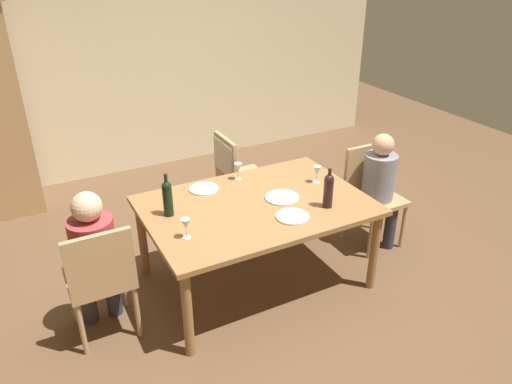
# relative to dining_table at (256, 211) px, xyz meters

# --- Properties ---
(ground_plane) EXTENTS (10.00, 10.00, 0.00)m
(ground_plane) POSITION_rel_dining_table_xyz_m (0.00, 0.00, -0.66)
(ground_plane) COLOR brown
(rear_room_partition) EXTENTS (6.40, 0.12, 2.70)m
(rear_room_partition) POSITION_rel_dining_table_xyz_m (0.00, 2.80, 0.69)
(rear_room_partition) COLOR beige
(rear_room_partition) RESTS_ON ground_plane
(dining_table) EXTENTS (1.73, 1.19, 0.74)m
(dining_table) POSITION_rel_dining_table_xyz_m (0.00, 0.00, 0.00)
(dining_table) COLOR olive
(dining_table) RESTS_ON ground_plane
(chair_left_end) EXTENTS (0.44, 0.44, 0.92)m
(chair_left_end) POSITION_rel_dining_table_xyz_m (-1.24, -0.09, -0.13)
(chair_left_end) COLOR tan
(chair_left_end) RESTS_ON ground_plane
(chair_right_end) EXTENTS (0.44, 0.44, 0.92)m
(chair_right_end) POSITION_rel_dining_table_xyz_m (1.24, 0.09, -0.13)
(chair_right_end) COLOR tan
(chair_right_end) RESTS_ON ground_plane
(chair_far_right) EXTENTS (0.46, 0.44, 0.92)m
(chair_far_right) POSITION_rel_dining_table_xyz_m (0.27, 0.98, -0.07)
(chair_far_right) COLOR tan
(chair_far_right) RESTS_ON ground_plane
(person_woman_host) EXTENTS (0.30, 0.35, 1.13)m
(person_woman_host) POSITION_rel_dining_table_xyz_m (-1.24, 0.03, -0.01)
(person_woman_host) COLOR #33333D
(person_woman_host) RESTS_ON ground_plane
(person_man_bearded) EXTENTS (0.29, 0.33, 1.09)m
(person_man_bearded) POSITION_rel_dining_table_xyz_m (1.24, -0.03, -0.03)
(person_man_bearded) COLOR #33333D
(person_man_bearded) RESTS_ON ground_plane
(wine_bottle_tall_green) EXTENTS (0.07, 0.07, 0.32)m
(wine_bottle_tall_green) POSITION_rel_dining_table_xyz_m (0.46, -0.30, 0.22)
(wine_bottle_tall_green) COLOR black
(wine_bottle_tall_green) RESTS_ON dining_table
(wine_bottle_dark_red) EXTENTS (0.07, 0.07, 0.34)m
(wine_bottle_dark_red) POSITION_rel_dining_table_xyz_m (-0.66, 0.15, 0.22)
(wine_bottle_dark_red) COLOR black
(wine_bottle_dark_red) RESTS_ON dining_table
(wine_glass_near_left) EXTENTS (0.07, 0.07, 0.15)m
(wine_glass_near_left) POSITION_rel_dining_table_xyz_m (0.07, 0.46, 0.18)
(wine_glass_near_left) COLOR silver
(wine_glass_near_left) RESTS_ON dining_table
(wine_glass_centre) EXTENTS (0.07, 0.07, 0.15)m
(wine_glass_centre) POSITION_rel_dining_table_xyz_m (0.63, 0.09, 0.18)
(wine_glass_centre) COLOR silver
(wine_glass_centre) RESTS_ON dining_table
(wine_glass_near_right) EXTENTS (0.07, 0.07, 0.15)m
(wine_glass_near_right) POSITION_rel_dining_table_xyz_m (-0.66, -0.22, 0.18)
(wine_glass_near_right) COLOR silver
(wine_glass_near_right) RESTS_ON dining_table
(dinner_plate_host) EXTENTS (0.27, 0.27, 0.01)m
(dinner_plate_host) POSITION_rel_dining_table_xyz_m (0.22, -0.02, 0.08)
(dinner_plate_host) COLOR silver
(dinner_plate_host) RESTS_ON dining_table
(dinner_plate_guest_left) EXTENTS (0.25, 0.25, 0.01)m
(dinner_plate_guest_left) POSITION_rel_dining_table_xyz_m (0.14, -0.32, 0.08)
(dinner_plate_guest_left) COLOR silver
(dinner_plate_guest_left) RESTS_ON dining_table
(dinner_plate_guest_right) EXTENTS (0.24, 0.24, 0.01)m
(dinner_plate_guest_right) POSITION_rel_dining_table_xyz_m (-0.27, 0.41, 0.08)
(dinner_plate_guest_right) COLOR white
(dinner_plate_guest_right) RESTS_ON dining_table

